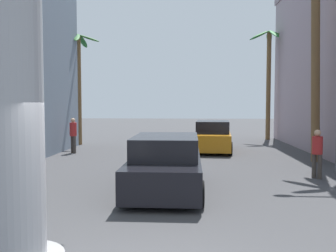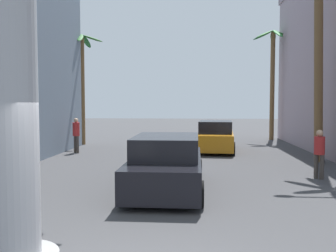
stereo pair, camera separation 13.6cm
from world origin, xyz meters
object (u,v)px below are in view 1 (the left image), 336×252
at_px(car_far, 213,137).
at_px(palm_tree_mid_right, 317,18).
at_px(traffic_light_mast, 2,28).
at_px(palm_tree_far_right, 268,70).
at_px(car_lead, 166,164).
at_px(pedestrian_mid_right, 317,150).
at_px(pedestrian_far_left, 73,133).
at_px(palm_tree_far_left, 78,76).
at_px(street_lamp, 330,58).

distance_m(car_far, palm_tree_mid_right, 7.44).
height_order(traffic_light_mast, palm_tree_far_right, palm_tree_far_right).
xyz_separation_m(car_lead, palm_tree_far_right, (5.97, 15.08, 3.95)).
bearing_deg(palm_tree_mid_right, pedestrian_mid_right, -106.64).
height_order(car_far, pedestrian_mid_right, pedestrian_mid_right).
xyz_separation_m(car_far, pedestrian_far_left, (-6.94, -1.29, 0.28)).
xyz_separation_m(palm_tree_far_left, palm_tree_far_right, (11.85, 3.79, 0.59)).
height_order(palm_tree_far_left, pedestrian_mid_right, palm_tree_far_left).
bearing_deg(palm_tree_far_right, pedestrian_mid_right, -94.78).
bearing_deg(car_lead, street_lamp, 27.80).
height_order(pedestrian_mid_right, pedestrian_far_left, pedestrian_far_left).
bearing_deg(traffic_light_mast, palm_tree_far_right, 57.52).
relative_size(traffic_light_mast, palm_tree_mid_right, 0.67).
distance_m(palm_tree_far_left, palm_tree_mid_right, 13.31).
distance_m(car_lead, palm_tree_mid_right, 9.62).
height_order(street_lamp, car_far, street_lamp).
bearing_deg(palm_tree_mid_right, car_far, 140.15).
bearing_deg(palm_tree_far_left, palm_tree_mid_right, -26.26).
xyz_separation_m(street_lamp, palm_tree_far_left, (-11.45, 8.36, 0.04)).
height_order(car_lead, palm_tree_far_left, palm_tree_far_left).
xyz_separation_m(palm_tree_far_right, palm_tree_mid_right, (-0.04, -9.61, 1.30)).
relative_size(traffic_light_mast, pedestrian_far_left, 3.67).
bearing_deg(palm_tree_far_right, street_lamp, -91.91).
xyz_separation_m(car_lead, palm_tree_far_left, (-5.88, 11.30, 3.35)).
bearing_deg(pedestrian_far_left, palm_tree_far_right, 34.31).
height_order(palm_tree_far_left, palm_tree_mid_right, palm_tree_mid_right).
relative_size(car_lead, palm_tree_mid_right, 0.50).
height_order(street_lamp, car_lead, street_lamp).
bearing_deg(car_far, palm_tree_far_right, 56.77).
height_order(traffic_light_mast, pedestrian_far_left, traffic_light_mast).
distance_m(car_far, pedestrian_far_left, 7.07).
relative_size(car_lead, pedestrian_far_left, 2.78).
relative_size(palm_tree_mid_right, pedestrian_mid_right, 5.94).
xyz_separation_m(traffic_light_mast, palm_tree_mid_right, (10.14, 6.39, 1.54)).
distance_m(palm_tree_far_left, pedestrian_far_left, 4.91).
relative_size(palm_tree_far_left, pedestrian_far_left, 3.78).
height_order(car_far, palm_tree_far_left, palm_tree_far_left).
height_order(palm_tree_mid_right, pedestrian_far_left, palm_tree_mid_right).
bearing_deg(pedestrian_mid_right, traffic_light_mast, -162.57).
distance_m(palm_tree_far_right, pedestrian_mid_right, 13.72).
bearing_deg(pedestrian_mid_right, palm_tree_far_left, 138.95).
relative_size(car_far, pedestrian_mid_right, 2.78).
relative_size(street_lamp, palm_tree_far_left, 1.02).
xyz_separation_m(palm_tree_far_left, pedestrian_mid_right, (10.75, -9.37, -3.15)).
bearing_deg(palm_tree_far_right, car_lead, -111.59).
bearing_deg(pedestrian_mid_right, car_far, 113.36).
height_order(car_far, palm_tree_far_right, palm_tree_far_right).
bearing_deg(pedestrian_far_left, palm_tree_mid_right, -10.76).
height_order(street_lamp, palm_tree_far_left, street_lamp).
height_order(car_far, palm_tree_mid_right, palm_tree_mid_right).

